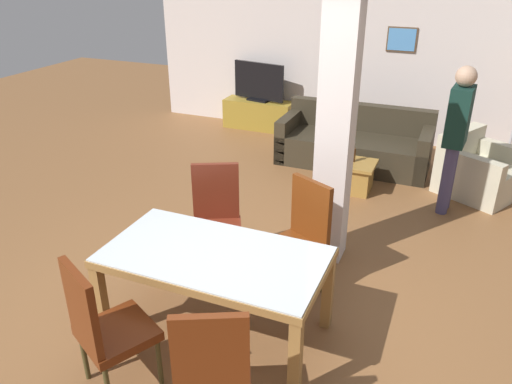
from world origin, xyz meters
name	(u,v)px	position (x,y,z in m)	size (l,w,h in m)	color
ground_plane	(218,330)	(0.00, 0.00, 0.00)	(18.00, 18.00, 0.00)	brown
back_wall	(365,53)	(0.00, 5.21, 1.35)	(7.20, 0.09, 2.70)	silver
divider_pillar	(336,127)	(0.51, 1.47, 1.35)	(0.31, 0.29, 2.70)	silver
dining_table	(215,270)	(0.00, 0.00, 0.59)	(1.68, 0.90, 0.74)	olive
dining_chair_near_left	(103,325)	(-0.42, -0.80, 0.55)	(0.62, 0.62, 1.03)	#5D250E
dining_chair_far_left	(216,216)	(-0.42, 0.84, 0.55)	(0.62, 0.62, 1.03)	maroon
dining_chair_near_right	(212,367)	(0.42, -0.85, 0.55)	(0.61, 0.61, 1.03)	#62280E
dining_chair_far_right	(301,234)	(0.42, 0.82, 0.55)	(0.62, 0.62, 1.03)	#652C0E
sofa	(354,145)	(0.21, 3.97, 0.28)	(2.10, 0.90, 0.81)	#322B1D
armchair	(478,173)	(1.87, 3.60, 0.27)	(1.15, 1.14, 0.76)	beige
coffee_table	(346,175)	(0.32, 3.06, 0.20)	(0.71, 0.48, 0.39)	olive
bottle	(353,154)	(0.38, 3.08, 0.48)	(0.06, 0.06, 0.26)	#4C2D14
tv_stand	(259,115)	(-1.68, 4.93, 0.25)	(1.20, 0.40, 0.49)	olive
tv_screen	(259,82)	(-1.68, 4.93, 0.80)	(0.94, 0.26, 0.64)	black
standing_person	(456,131)	(1.52, 2.94, 0.98)	(0.26, 0.40, 1.70)	#413C60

